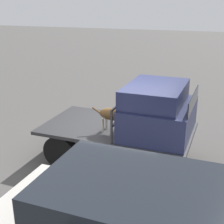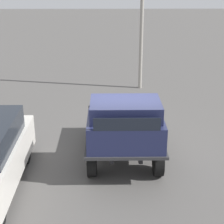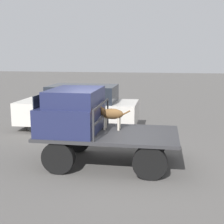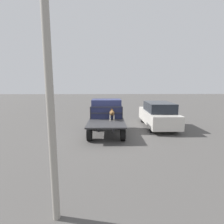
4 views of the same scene
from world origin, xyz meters
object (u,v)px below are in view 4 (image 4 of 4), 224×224
dog (112,113)px  light_pole_near (44,3)px  flatbed_truck (106,124)px  parked_sedan (158,115)px

dog → light_pole_near: size_ratio=0.15×
flatbed_truck → light_pole_near: bearing=170.9°
flatbed_truck → parked_sedan: bearing=-63.1°
parked_sedan → light_pole_near: size_ratio=0.66×
dog → parked_sedan: 3.69m
flatbed_truck → dog: bearing=-80.5°
parked_sedan → light_pole_near: bearing=148.4°
flatbed_truck → light_pole_near: (-6.49, 1.04, 3.82)m
parked_sedan → light_pole_near: 10.13m
flatbed_truck → dog: (0.05, -0.33, 0.69)m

